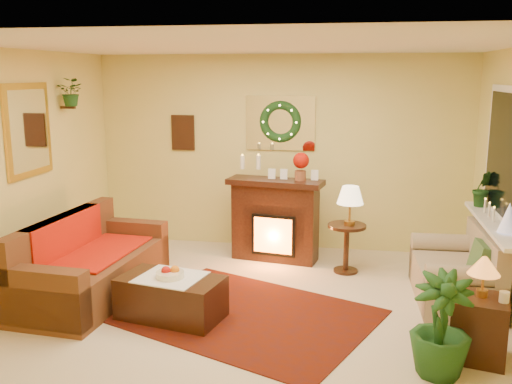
% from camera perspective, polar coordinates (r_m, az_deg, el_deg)
% --- Properties ---
extents(floor, '(5.00, 5.00, 0.00)m').
position_cam_1_polar(floor, '(5.89, -0.60, -11.72)').
color(floor, beige).
rests_on(floor, ground).
extents(ceiling, '(5.00, 5.00, 0.00)m').
position_cam_1_polar(ceiling, '(5.41, -0.66, 14.45)').
color(ceiling, white).
rests_on(ceiling, ground).
extents(wall_back, '(5.00, 5.00, 0.00)m').
position_cam_1_polar(wall_back, '(7.69, 2.46, 3.94)').
color(wall_back, '#EFD88C').
rests_on(wall_back, ground).
extents(wall_front, '(5.00, 5.00, 0.00)m').
position_cam_1_polar(wall_front, '(3.38, -7.70, -6.38)').
color(wall_front, '#EFD88C').
rests_on(wall_front, ground).
extents(wall_left, '(4.50, 4.50, 0.00)m').
position_cam_1_polar(wall_left, '(6.44, -23.07, 1.47)').
color(wall_left, '#EFD88C').
rests_on(wall_left, ground).
extents(area_rug, '(2.85, 2.54, 0.01)m').
position_cam_1_polar(area_rug, '(5.76, -0.98, -12.22)').
color(area_rug, '#451206').
rests_on(area_rug, floor).
extents(sofa, '(1.03, 2.05, 0.86)m').
position_cam_1_polar(sofa, '(6.35, -15.97, -6.28)').
color(sofa, brown).
rests_on(sofa, floor).
extents(red_throw, '(0.79, 1.28, 0.02)m').
position_cam_1_polar(red_throw, '(6.47, -15.89, -5.70)').
color(red_throw, '#B41707').
rests_on(red_throw, sofa).
extents(fireplace, '(1.11, 0.51, 0.98)m').
position_cam_1_polar(fireplace, '(7.25, 1.94, -2.59)').
color(fireplace, black).
rests_on(fireplace, floor).
extents(poinsettia, '(0.20, 0.20, 0.20)m').
position_cam_1_polar(poinsettia, '(7.02, 4.53, 3.15)').
color(poinsettia, '#A71004').
rests_on(poinsettia, fireplace).
extents(mantel_candle_a, '(0.06, 0.06, 0.17)m').
position_cam_1_polar(mantel_candle_a, '(7.12, -1.37, 2.99)').
color(mantel_candle_a, silver).
rests_on(mantel_candle_a, fireplace).
extents(mantel_candle_b, '(0.06, 0.06, 0.17)m').
position_cam_1_polar(mantel_candle_b, '(7.12, 0.25, 2.99)').
color(mantel_candle_b, beige).
rests_on(mantel_candle_b, fireplace).
extents(mantel_mirror, '(0.92, 0.02, 0.72)m').
position_cam_1_polar(mantel_mirror, '(7.63, 2.46, 6.90)').
color(mantel_mirror, white).
rests_on(mantel_mirror, wall_back).
extents(wreath, '(0.55, 0.11, 0.55)m').
position_cam_1_polar(wreath, '(7.59, 2.42, 7.02)').
color(wreath, '#194719').
rests_on(wreath, wall_back).
extents(wall_art, '(0.32, 0.03, 0.48)m').
position_cam_1_polar(wall_art, '(7.93, -7.31, 5.91)').
color(wall_art, '#381E11').
rests_on(wall_art, wall_back).
extents(gold_mirror, '(0.03, 0.84, 1.00)m').
position_cam_1_polar(gold_mirror, '(6.62, -21.83, 5.76)').
color(gold_mirror, gold).
rests_on(gold_mirror, wall_left).
extents(hanging_plant, '(0.33, 0.28, 0.36)m').
position_cam_1_polar(hanging_plant, '(7.19, -17.87, 8.21)').
color(hanging_plant, '#194719').
rests_on(hanging_plant, wall_left).
extents(loveseat, '(0.80, 1.33, 0.76)m').
position_cam_1_polar(loveseat, '(6.34, 19.28, -6.62)').
color(loveseat, '#887954').
rests_on(loveseat, floor).
extents(window_frame, '(0.03, 1.86, 1.36)m').
position_cam_1_polar(window_frame, '(6.10, 24.06, 3.23)').
color(window_frame, white).
rests_on(window_frame, wall_right).
extents(window_glass, '(0.02, 1.70, 1.22)m').
position_cam_1_polar(window_glass, '(6.09, 23.93, 3.24)').
color(window_glass, black).
rests_on(window_glass, wall_right).
extents(window_sill, '(0.22, 1.86, 0.04)m').
position_cam_1_polar(window_sill, '(6.20, 22.60, -2.94)').
color(window_sill, white).
rests_on(window_sill, wall_right).
extents(mini_tree, '(0.19, 0.19, 0.28)m').
position_cam_1_polar(mini_tree, '(5.78, 23.96, -2.34)').
color(mini_tree, silver).
rests_on(mini_tree, window_sill).
extents(sill_plant, '(0.30, 0.24, 0.54)m').
position_cam_1_polar(sill_plant, '(6.80, 21.76, 0.23)').
color(sill_plant, '#295921').
rests_on(sill_plant, window_sill).
extents(side_table_round, '(0.51, 0.51, 0.59)m').
position_cam_1_polar(side_table_round, '(6.93, 9.02, -5.35)').
color(side_table_round, '#492D1F').
rests_on(side_table_round, floor).
extents(lamp_cream, '(0.31, 0.31, 0.48)m').
position_cam_1_polar(lamp_cream, '(6.76, 9.40, -0.92)').
color(lamp_cream, beige).
rests_on(lamp_cream, side_table_round).
extents(end_table_square, '(0.53, 0.53, 0.54)m').
position_cam_1_polar(end_table_square, '(5.22, 21.41, -12.53)').
color(end_table_square, '#542316').
rests_on(end_table_square, floor).
extents(lamp_tiffany, '(0.26, 0.26, 0.39)m').
position_cam_1_polar(lamp_tiffany, '(5.08, 21.81, -7.48)').
color(lamp_tiffany, '#FFA616').
rests_on(lamp_tiffany, end_table_square).
extents(coffee_table, '(1.08, 0.74, 0.42)m').
position_cam_1_polar(coffee_table, '(5.69, -8.48, -10.42)').
color(coffee_table, black).
rests_on(coffee_table, floor).
extents(fruit_bowl, '(0.27, 0.27, 0.06)m').
position_cam_1_polar(fruit_bowl, '(5.59, -8.59, -8.20)').
color(fruit_bowl, white).
rests_on(fruit_bowl, coffee_table).
extents(floor_palm, '(1.44, 1.44, 2.52)m').
position_cam_1_polar(floor_palm, '(4.78, 18.03, -12.22)').
color(floor_palm, black).
rests_on(floor_palm, floor).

